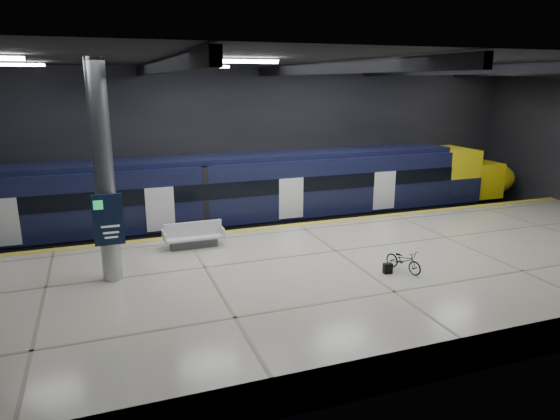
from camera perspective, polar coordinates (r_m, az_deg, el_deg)
ground at (r=20.20m, az=5.06°, el=-6.73°), size 30.00×30.00×0.00m
room_shell at (r=18.90m, az=5.44°, el=9.65°), size 30.10×16.10×8.05m
platform at (r=17.93m, az=8.50°, el=-7.78°), size 30.00×11.00×1.10m
safety_strip at (r=22.23m, az=2.14°, el=-1.67°), size 30.00×0.40×0.01m
rails at (r=24.99m, az=-0.26°, el=-2.27°), size 30.00×1.52×0.16m
train at (r=24.16m, az=-2.60°, el=1.98°), size 29.40×2.84×3.79m
bench at (r=19.48m, az=-9.85°, el=-3.18°), size 2.28×0.96×1.00m
bicycle at (r=17.31m, az=13.94°, el=-5.61°), size 0.92×1.52×0.76m
pannier_bag at (r=17.06m, az=12.21°, el=-6.53°), size 0.32×0.21×0.35m
info_column at (r=16.23m, az=-19.45°, el=3.59°), size 0.90×0.78×6.90m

